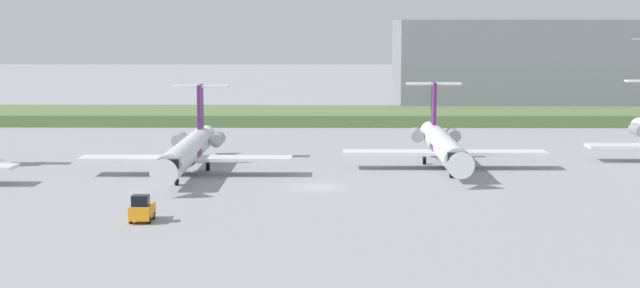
% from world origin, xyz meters
% --- Properties ---
extents(ground_plane, '(500.00, 500.00, 0.00)m').
position_xyz_m(ground_plane, '(0.00, 30.00, 0.00)').
color(ground_plane, '#939399').
extents(grass_berm, '(320.00, 20.00, 1.88)m').
position_xyz_m(grass_berm, '(0.00, 64.46, 0.94)').
color(grass_berm, '#597542').
rests_on(grass_berm, ground).
extents(regional_jet_second, '(22.81, 31.00, 9.00)m').
position_xyz_m(regional_jet_second, '(-14.38, 8.95, 2.54)').
color(regional_jet_second, silver).
rests_on(regional_jet_second, ground).
extents(regional_jet_third, '(22.81, 31.00, 9.00)m').
position_xyz_m(regional_jet_third, '(13.97, 13.95, 2.54)').
color(regional_jet_third, silver).
rests_on(regional_jet_third, ground).
extents(distant_hangar, '(63.90, 24.86, 16.79)m').
position_xyz_m(distant_hangar, '(45.30, 84.83, 8.40)').
color(distant_hangar, gray).
rests_on(distant_hangar, ground).
extents(baggage_tug, '(1.72, 3.20, 2.30)m').
position_xyz_m(baggage_tug, '(-14.44, -16.90, 1.00)').
color(baggage_tug, orange).
rests_on(baggage_tug, ground).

